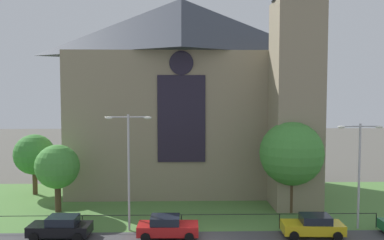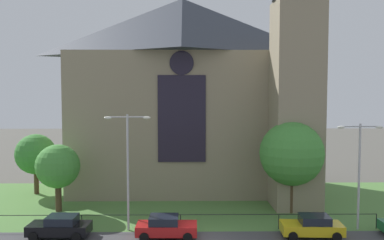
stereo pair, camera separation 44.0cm
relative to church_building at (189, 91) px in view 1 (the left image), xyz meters
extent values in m
plane|color=#56544C|center=(0.75, -5.72, -10.27)|extent=(160.00, 160.00, 0.00)
cube|color=#517F3D|center=(0.75, -7.72, -10.27)|extent=(120.00, 20.00, 0.01)
cube|color=gray|center=(-0.77, 0.63, -3.27)|extent=(22.00, 12.00, 14.00)
pyramid|color=#383D47|center=(-0.77, 0.63, 6.73)|extent=(22.00, 12.00, 6.00)
cube|color=black|center=(-0.77, -5.42, -2.57)|extent=(4.40, 0.16, 8.00)
cylinder|color=black|center=(-0.77, -5.42, 2.53)|extent=(2.20, 0.15, 2.20)
cube|color=gray|center=(9.23, -7.37, -1.27)|extent=(4.00, 4.00, 18.00)
cylinder|color=black|center=(-0.77, -13.22, -9.17)|extent=(29.02, 0.05, 0.05)
cylinder|color=black|center=(-8.03, -13.22, -9.72)|extent=(0.07, 0.07, 1.10)
cylinder|color=black|center=(-0.77, -13.22, -9.72)|extent=(0.06, 0.07, 1.10)
cylinder|color=black|center=(6.48, -13.22, -9.72)|extent=(0.06, 0.07, 1.10)
cylinder|color=black|center=(13.74, -13.22, -9.72)|extent=(0.07, 0.07, 1.10)
cylinder|color=#4C3823|center=(8.42, -9.17, -8.76)|extent=(0.47, 0.47, 3.02)
sphere|color=#428C38|center=(8.42, -9.17, -5.25)|extent=(5.34, 5.34, 5.34)
cylinder|color=#423021|center=(-11.24, -8.46, -9.03)|extent=(0.52, 0.52, 2.48)
sphere|color=#428C38|center=(-11.24, -8.46, -6.40)|extent=(3.71, 3.71, 3.71)
cylinder|color=#4C3823|center=(-15.37, -2.39, -9.02)|extent=(0.47, 0.47, 2.51)
sphere|color=#387F33|center=(-15.37, -2.39, -6.26)|extent=(3.99, 3.99, 3.99)
cylinder|color=#B2B2B7|center=(-4.59, -13.32, -6.02)|extent=(0.16, 0.16, 8.51)
cylinder|color=#B2B2B7|center=(-5.29, -13.32, -1.96)|extent=(1.40, 0.10, 0.10)
cylinder|color=#B2B2B7|center=(-3.89, -13.32, -1.96)|extent=(1.40, 0.10, 0.10)
ellipsoid|color=white|center=(-5.99, -13.32, -2.01)|extent=(0.57, 0.26, 0.20)
ellipsoid|color=white|center=(-3.19, -13.32, -2.01)|extent=(0.57, 0.26, 0.20)
cylinder|color=#B2B2B7|center=(12.31, -13.32, -6.37)|extent=(0.16, 0.16, 7.81)
cylinder|color=#B2B2B7|center=(11.61, -13.32, -2.66)|extent=(1.40, 0.10, 0.10)
cylinder|color=#B2B2B7|center=(13.01, -13.32, -2.66)|extent=(1.40, 0.10, 0.10)
ellipsoid|color=white|center=(10.91, -13.32, -2.71)|extent=(0.57, 0.26, 0.20)
ellipsoid|color=white|center=(13.71, -13.32, -2.71)|extent=(0.57, 0.26, 0.20)
cube|color=black|center=(-9.20, -14.69, -9.66)|extent=(4.26, 1.95, 0.70)
cube|color=black|center=(-9.00, -14.70, -9.04)|extent=(2.06, 1.67, 0.55)
cylinder|color=black|center=(-10.70, -15.53, -9.95)|extent=(0.65, 0.24, 0.64)
cylinder|color=black|center=(-10.63, -13.74, -9.95)|extent=(0.65, 0.24, 0.64)
cylinder|color=black|center=(-7.76, -15.64, -9.95)|extent=(0.65, 0.24, 0.64)
cylinder|color=black|center=(-7.70, -13.84, -9.95)|extent=(0.65, 0.24, 0.64)
cube|color=#B21919|center=(-1.71, -14.83, -9.66)|extent=(4.23, 1.88, 0.70)
cube|color=black|center=(-1.91, -14.83, -9.04)|extent=(2.03, 1.64, 0.55)
cylinder|color=black|center=(-0.22, -13.96, -9.95)|extent=(0.64, 0.23, 0.64)
cylinder|color=black|center=(-0.26, -15.76, -9.95)|extent=(0.64, 0.23, 0.64)
cylinder|color=black|center=(-3.16, -13.90, -9.95)|extent=(0.64, 0.23, 0.64)
cylinder|color=black|center=(-3.20, -15.70, -9.95)|extent=(0.64, 0.23, 0.64)
cube|color=gold|center=(8.41, -14.84, -9.66)|extent=(4.28, 2.00, 0.70)
cube|color=black|center=(8.61, -14.85, -9.04)|extent=(2.08, 1.70, 0.55)
cylinder|color=black|center=(6.89, -15.66, -9.95)|extent=(0.65, 0.25, 0.64)
cylinder|color=black|center=(6.98, -13.87, -9.95)|extent=(0.65, 0.25, 0.64)
cylinder|color=black|center=(9.83, -15.81, -9.95)|extent=(0.65, 0.25, 0.64)
cylinder|color=black|center=(9.92, -14.01, -9.95)|extent=(0.65, 0.25, 0.64)
camera|label=1|loc=(-0.74, -42.11, -0.34)|focal=37.45mm
camera|label=2|loc=(-0.30, -42.12, -0.34)|focal=37.45mm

